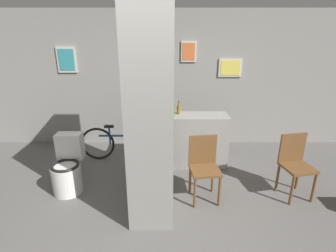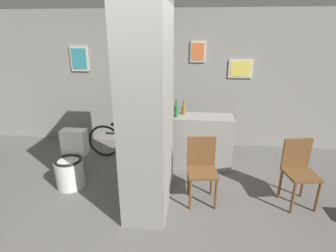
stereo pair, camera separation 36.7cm
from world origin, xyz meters
The scene contains 10 objects.
ground_plane centered at (0.00, 0.00, 0.00)m, with size 14.00×14.00×0.00m, color #5B5956.
wall_back centered at (0.00, 2.63, 1.30)m, with size 8.00×0.09×2.60m.
pillar_center centered at (0.11, 0.58, 1.30)m, with size 0.55×1.16×2.60m.
counter_shelf centered at (0.63, 1.65, 0.45)m, with size 1.37×0.44×0.90m.
toilet centered at (-1.13, 0.86, 0.33)m, with size 0.41×0.57×0.80m.
chair_near_pillar centered at (0.80, 0.68, 0.50)m, with size 0.42×0.42×0.89m.
chair_by_doorway centered at (2.07, 0.75, 0.50)m, with size 0.45×0.45×0.89m.
bicycle centered at (-0.49, 1.83, 0.32)m, with size 1.52×0.42×0.66m.
bottle_tall centered at (0.38, 1.57, 1.00)m, with size 0.07×0.07×0.29m.
bottle_short centered at (0.50, 1.73, 0.98)m, with size 0.07×0.07×0.22m.
Camera 2 is at (0.68, -2.46, 2.20)m, focal length 28.00 mm.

